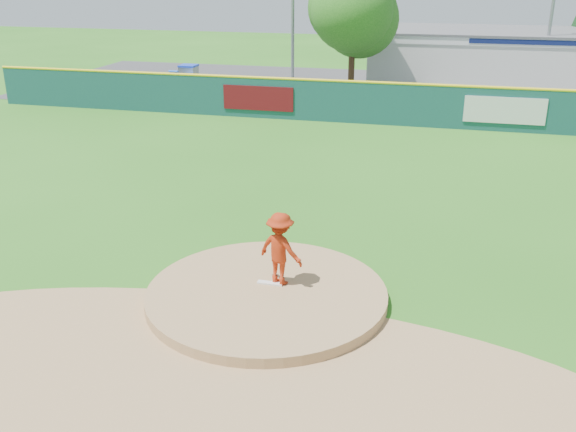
% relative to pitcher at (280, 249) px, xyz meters
% --- Properties ---
extents(ground, '(120.00, 120.00, 0.00)m').
position_rel_pitcher_xyz_m(ground, '(-0.22, -0.41, -1.12)').
color(ground, '#286B19').
rests_on(ground, ground).
extents(pitchers_mound, '(5.50, 5.50, 0.50)m').
position_rel_pitcher_xyz_m(pitchers_mound, '(-0.22, -0.41, -1.12)').
color(pitchers_mound, '#9E774C').
rests_on(pitchers_mound, ground).
extents(pitching_rubber, '(0.60, 0.15, 0.04)m').
position_rel_pitcher_xyz_m(pitching_rubber, '(-0.22, -0.11, -0.85)').
color(pitching_rubber, white).
rests_on(pitching_rubber, pitchers_mound).
extents(infield_dirt_arc, '(15.40, 15.40, 0.01)m').
position_rel_pitcher_xyz_m(infield_dirt_arc, '(-0.22, -3.41, -1.11)').
color(infield_dirt_arc, '#9E774C').
rests_on(infield_dirt_arc, ground).
extents(parking_lot, '(44.00, 16.00, 0.02)m').
position_rel_pitcher_xyz_m(parking_lot, '(-0.22, 26.59, -1.11)').
color(parking_lot, '#38383A').
rests_on(parking_lot, ground).
extents(pitcher, '(1.28, 1.00, 1.74)m').
position_rel_pitcher_xyz_m(pitcher, '(0.00, 0.00, 0.00)').
color(pitcher, '#A2270D').
rests_on(pitcher, pitchers_mound).
extents(van, '(5.57, 3.33, 1.45)m').
position_rel_pitcher_xyz_m(van, '(5.04, 20.42, -0.37)').
color(van, white).
rests_on(van, parking_lot).
extents(pool_building_grp, '(15.20, 8.20, 3.31)m').
position_rel_pitcher_xyz_m(pool_building_grp, '(5.78, 31.58, 0.55)').
color(pool_building_grp, silver).
rests_on(pool_building_grp, ground).
extents(fence_banners, '(15.30, 0.04, 1.20)m').
position_rel_pitcher_xyz_m(fence_banners, '(0.09, 17.51, -0.12)').
color(fence_banners, '#5E0D13').
rests_on(fence_banners, ground).
extents(playground_slide, '(1.00, 2.81, 1.55)m').
position_rel_pitcher_xyz_m(playground_slide, '(-12.04, 23.73, -0.33)').
color(playground_slide, blue).
rests_on(playground_slide, ground).
extents(outfield_fence, '(40.00, 0.14, 2.07)m').
position_rel_pitcher_xyz_m(outfield_fence, '(-0.22, 17.59, -0.03)').
color(outfield_fence, '#154545').
rests_on(outfield_fence, ground).
extents(deciduous_tree, '(5.60, 5.60, 7.36)m').
position_rel_pitcher_xyz_m(deciduous_tree, '(-2.22, 24.59, 3.44)').
color(deciduous_tree, '#382314').
rests_on(deciduous_tree, ground).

